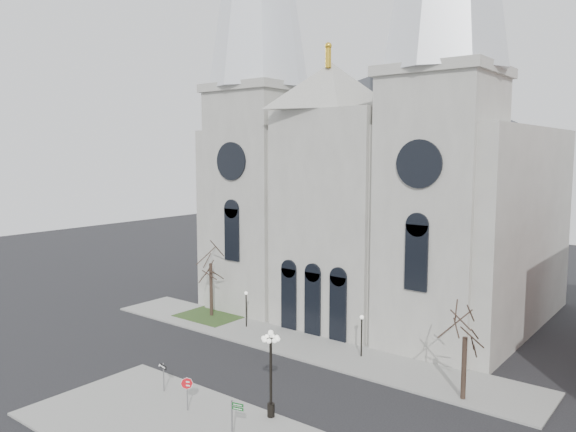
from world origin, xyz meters
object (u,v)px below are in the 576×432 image
Objects in this scene: stop_sign at (187,386)px; one_way_sign at (164,372)px; globe_lamp at (271,363)px; street_name_sign at (233,418)px.

one_way_sign is at bearing 142.96° from stop_sign.
stop_sign is at bearing -151.27° from globe_lamp.
stop_sign reaches higher than one_way_sign.
stop_sign is 3.46m from one_way_sign.
globe_lamp is at bearing 21.84° from one_way_sign.
street_name_sign is at bearing -34.45° from stop_sign.
one_way_sign is 0.79× the size of street_name_sign.
stop_sign is 5.52m from globe_lamp.
street_name_sign is at bearing -3.36° from one_way_sign.
globe_lamp is 4.13m from street_name_sign.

